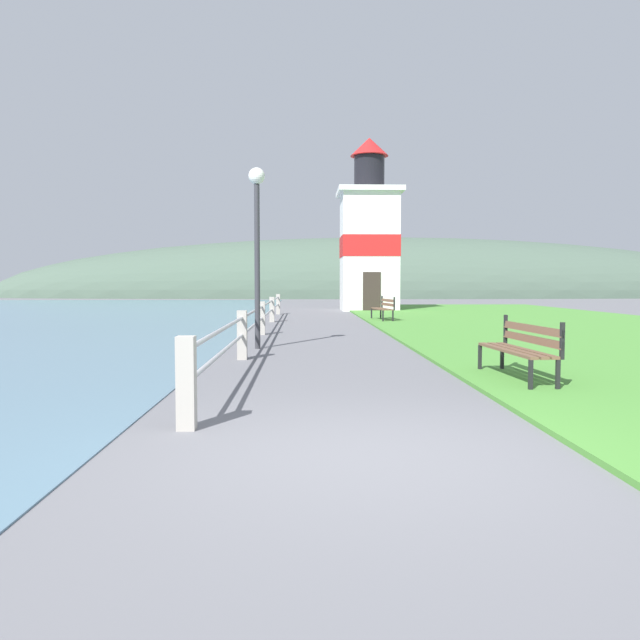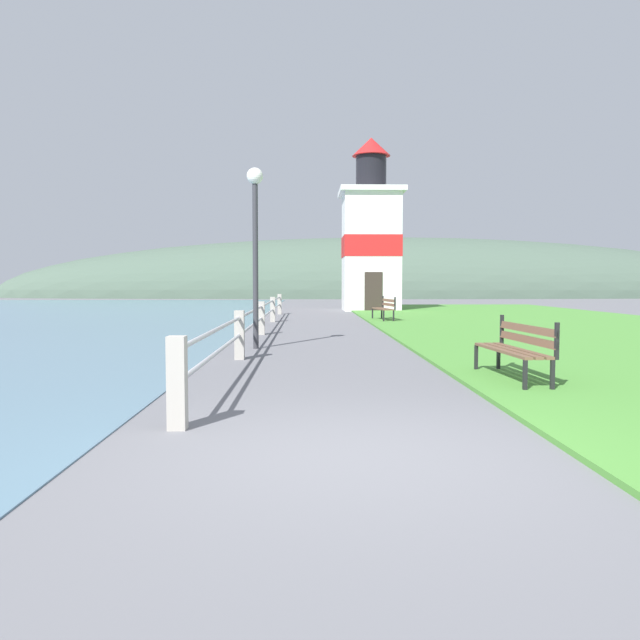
{
  "view_description": "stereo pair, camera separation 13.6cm",
  "coord_description": "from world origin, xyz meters",
  "px_view_note": "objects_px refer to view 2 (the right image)",
  "views": [
    {
      "loc": [
        -0.55,
        -5.14,
        1.46
      ],
      "look_at": [
        -0.02,
        14.16,
        0.3
      ],
      "focal_mm": 35.0,
      "sensor_mm": 36.0,
      "label": 1
    },
    {
      "loc": [
        -0.41,
        -5.15,
        1.46
      ],
      "look_at": [
        -0.02,
        14.16,
        0.3
      ],
      "focal_mm": 35.0,
      "sensor_mm": 36.0,
      "label": 2
    }
  ],
  "objects_px": {
    "park_bench_near": "(517,346)",
    "park_bench_midway": "(385,307)",
    "lamp_post": "(255,224)",
    "lighthouse": "(371,239)"
  },
  "relations": [
    {
      "from": "park_bench_midway",
      "to": "lamp_post",
      "type": "bearing_deg",
      "value": 60.65
    },
    {
      "from": "park_bench_near",
      "to": "lamp_post",
      "type": "xyz_separation_m",
      "value": [
        -4.2,
        4.75,
        2.2
      ]
    },
    {
      "from": "park_bench_midway",
      "to": "lamp_post",
      "type": "distance_m",
      "value": 10.77
    },
    {
      "from": "park_bench_near",
      "to": "lighthouse",
      "type": "height_order",
      "value": "lighthouse"
    },
    {
      "from": "park_bench_near",
      "to": "park_bench_midway",
      "type": "height_order",
      "value": "same"
    },
    {
      "from": "lamp_post",
      "to": "park_bench_near",
      "type": "bearing_deg",
      "value": -48.53
    },
    {
      "from": "park_bench_midway",
      "to": "lamp_post",
      "type": "height_order",
      "value": "lamp_post"
    },
    {
      "from": "lighthouse",
      "to": "lamp_post",
      "type": "xyz_separation_m",
      "value": [
        -4.47,
        -19.1,
        -1.0
      ]
    },
    {
      "from": "lighthouse",
      "to": "lamp_post",
      "type": "relative_size",
      "value": 2.27
    },
    {
      "from": "park_bench_midway",
      "to": "lighthouse",
      "type": "height_order",
      "value": "lighthouse"
    }
  ]
}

